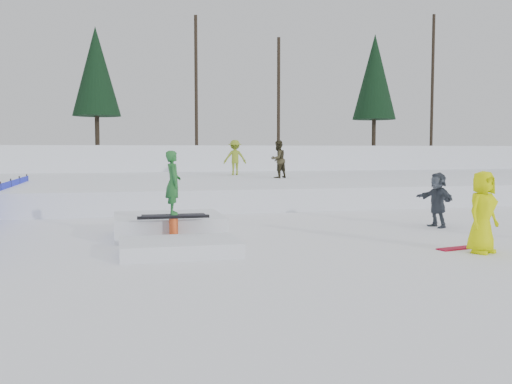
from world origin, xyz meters
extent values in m
plane|color=white|center=(0.00, 0.00, 0.00)|extent=(120.00, 120.00, 0.00)
cube|color=white|center=(0.00, 30.00, 1.20)|extent=(60.00, 14.00, 2.40)
cube|color=white|center=(0.00, 16.00, 0.40)|extent=(50.00, 18.00, 0.80)
cylinder|color=black|center=(-6.50, 8.50, 0.55)|extent=(0.05, 0.05, 1.10)
cylinder|color=black|center=(-6.50, 10.40, 0.55)|extent=(0.05, 0.05, 1.10)
cylinder|color=black|center=(-6.50, 12.30, 0.55)|extent=(0.05, 0.05, 1.10)
cylinder|color=black|center=(-6.50, 14.20, 0.55)|extent=(0.05, 0.05, 1.10)
cylinder|color=black|center=(-4.00, 28.50, 3.40)|extent=(0.30, 0.30, 2.00)
cone|color=black|center=(-4.00, 28.50, 7.38)|extent=(3.20, 3.20, 5.95)
cylinder|color=black|center=(3.00, 30.50, 7.15)|extent=(0.24, 0.24, 9.50)
cylinder|color=black|center=(9.00, 29.50, 6.40)|extent=(0.24, 0.24, 8.00)
cylinder|color=black|center=(16.00, 28.00, 3.40)|extent=(0.30, 0.30, 2.00)
cone|color=black|center=(16.00, 28.00, 7.55)|extent=(3.20, 3.20, 6.30)
cylinder|color=black|center=(22.00, 30.00, 7.65)|extent=(0.24, 0.24, 10.50)
imported|color=#312C1A|center=(4.61, 14.33, 1.69)|extent=(1.08, 1.01, 1.77)
imported|color=olive|center=(3.31, 18.07, 1.73)|extent=(1.26, 0.80, 1.85)
imported|color=#DEEC00|center=(4.50, -1.29, 0.85)|extent=(0.98, 0.83, 1.70)
imported|color=#363D47|center=(5.76, 2.46, 0.76)|extent=(0.63, 1.46, 1.52)
cube|color=maroon|center=(4.50, -0.71, 0.01)|extent=(1.43, 0.58, 0.03)
cube|color=white|center=(-1.59, 2.54, 0.27)|extent=(2.60, 2.20, 0.54)
cube|color=white|center=(-1.59, 0.04, 0.15)|extent=(2.40, 1.60, 0.30)
cylinder|color=orange|center=(-1.59, 1.24, 0.03)|extent=(0.44, 0.44, 0.06)
cylinder|color=orange|center=(-1.59, 1.24, 0.30)|extent=(0.20, 0.20, 0.60)
cube|color=black|center=(-1.59, 1.24, 0.63)|extent=(1.60, 0.16, 0.06)
cube|color=black|center=(-1.59, 1.24, 0.68)|extent=(1.40, 0.28, 0.03)
imported|color=#21692A|center=(-1.59, 1.24, 1.40)|extent=(0.34, 0.52, 1.42)
camera|label=1|loc=(-2.83, -11.51, 2.13)|focal=40.00mm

